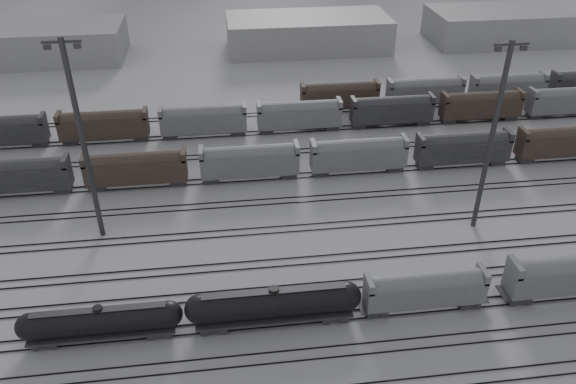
{
  "coord_description": "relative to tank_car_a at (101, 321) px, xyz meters",
  "views": [
    {
      "loc": [
        -12.73,
        -43.14,
        44.4
      ],
      "look_at": [
        -4.5,
        21.03,
        4.0
      ],
      "focal_mm": 35.0,
      "sensor_mm": 36.0,
      "label": 1
    }
  ],
  "objects": [
    {
      "name": "bg_string_mid",
      "position": [
        44.61,
        47.0,
        0.39
      ],
      "size": [
        151.0,
        3.0,
        5.6
      ],
      "color": "#262629",
      "rests_on": "ground"
    },
    {
      "name": "warehouse_left",
      "position": [
        -33.39,
        94.0,
        1.59
      ],
      "size": [
        50.0,
        18.0,
        8.0
      ],
      "primitive_type": "cube",
      "color": "#9D9D9F",
      "rests_on": "ground"
    },
    {
      "name": "bg_string_near",
      "position": [
        34.61,
        31.0,
        0.39
      ],
      "size": [
        151.0,
        3.0,
        5.6
      ],
      "color": "slate",
      "rests_on": "ground"
    },
    {
      "name": "hopper_car_b",
      "position": [
        51.81,
        -0.0,
        0.9
      ],
      "size": [
        14.98,
        2.98,
        5.36
      ],
      "color": "#262629",
      "rests_on": "ground"
    },
    {
      "name": "ground",
      "position": [
        26.61,
        -1.0,
        -2.41
      ],
      "size": [
        900.0,
        900.0,
        0.0
      ],
      "primitive_type": "plane",
      "color": "silver",
      "rests_on": "ground"
    },
    {
      "name": "bg_string_far",
      "position": [
        62.11,
        55.0,
        0.39
      ],
      "size": [
        66.0,
        3.0,
        5.6
      ],
      "color": "#49362E",
      "rests_on": "ground"
    },
    {
      "name": "tank_car_a",
      "position": [
        0.0,
        0.0,
        0.0
      ],
      "size": [
        16.87,
        2.81,
        4.17
      ],
      "color": "#262629",
      "rests_on": "ground"
    },
    {
      "name": "tracks",
      "position": [
        26.61,
        16.5,
        -2.33
      ],
      "size": [
        220.0,
        71.5,
        0.16
      ],
      "color": "black",
      "rests_on": "ground"
    },
    {
      "name": "tank_car_b",
      "position": [
        18.04,
        0.0,
        0.29
      ],
      "size": [
        18.92,
        3.15,
        4.67
      ],
      "color": "#262629",
      "rests_on": "ground"
    },
    {
      "name": "warehouse_right",
      "position": [
        86.61,
        94.0,
        1.59
      ],
      "size": [
        35.0,
        18.0,
        8.0
      ],
      "primitive_type": "cube",
      "color": "#9D9D9F",
      "rests_on": "ground"
    },
    {
      "name": "light_mast_c",
      "position": [
        46.91,
        14.68,
        11.15
      ],
      "size": [
        4.09,
        0.65,
        25.57
      ],
      "color": "#373739",
      "rests_on": "ground"
    },
    {
      "name": "warehouse_mid",
      "position": [
        36.61,
        94.0,
        1.59
      ],
      "size": [
        40.0,
        18.0,
        8.0
      ],
      "primitive_type": "cube",
      "color": "#9D9D9F",
      "rests_on": "ground"
    },
    {
      "name": "light_mast_b",
      "position": [
        -2.93,
        18.92,
        11.66
      ],
      "size": [
        4.24,
        0.68,
        26.53
      ],
      "color": "#373739",
      "rests_on": "ground"
    },
    {
      "name": "hopper_car_a",
      "position": [
        34.68,
        0.0,
        0.55
      ],
      "size": [
        13.41,
        2.66,
        4.79
      ],
      "color": "#262629",
      "rests_on": "ground"
    }
  ]
}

